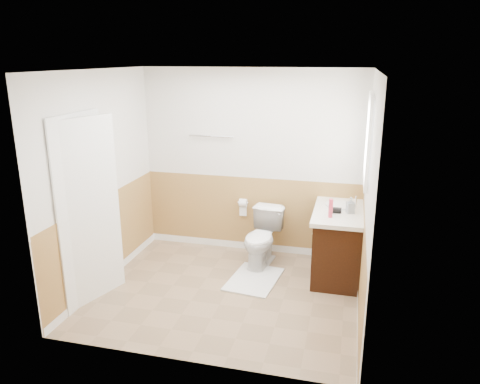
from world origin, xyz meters
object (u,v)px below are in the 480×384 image
(soap_dispenser, at_px, (351,205))
(toilet, at_px, (262,238))
(bath_mat, at_px, (254,279))
(vanity_cabinet, at_px, (338,244))
(lotion_bottle, at_px, (331,208))

(soap_dispenser, bearing_deg, toilet, 173.09)
(bath_mat, xyz_separation_m, vanity_cabinet, (0.97, 0.42, 0.39))
(lotion_bottle, distance_m, soap_dispenser, 0.31)
(vanity_cabinet, xyz_separation_m, soap_dispenser, (0.12, -0.09, 0.55))
(lotion_bottle, bearing_deg, toilet, 158.15)
(vanity_cabinet, bearing_deg, soap_dispenser, -38.36)
(bath_mat, bearing_deg, soap_dispenser, 16.88)
(vanity_cabinet, relative_size, lotion_bottle, 5.00)
(toilet, xyz_separation_m, vanity_cabinet, (0.97, -0.04, 0.03))
(lotion_bottle, relative_size, soap_dispenser, 1.14)
(toilet, relative_size, bath_mat, 0.92)
(bath_mat, bearing_deg, toilet, 90.00)
(toilet, relative_size, soap_dispenser, 3.79)
(toilet, xyz_separation_m, lotion_bottle, (0.87, -0.35, 0.59))
(vanity_cabinet, bearing_deg, lotion_bottle, -107.86)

